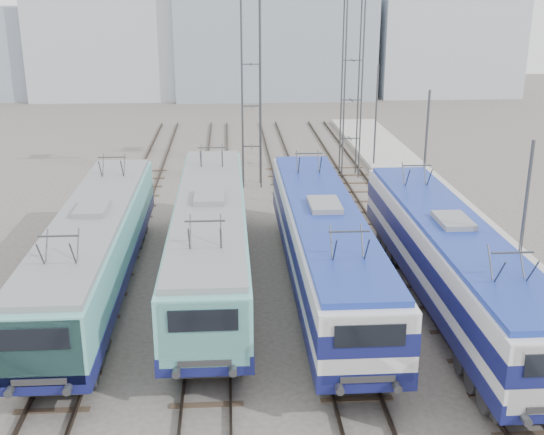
{
  "coord_description": "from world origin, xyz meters",
  "views": [
    {
      "loc": [
        -1.44,
        -19.45,
        11.65
      ],
      "look_at": [
        0.28,
        7.0,
        2.82
      ],
      "focal_mm": 45.0,
      "sensor_mm": 36.0,
      "label": 1
    }
  ],
  "objects_px": {
    "mast_rear": "(376,117)",
    "mast_mid": "(425,159)",
    "catenary_tower_east": "(352,74)",
    "mast_front": "(521,240)",
    "locomotive_center_left": "(210,235)",
    "locomotive_far_right": "(452,258)",
    "locomotive_center_right": "(324,242)",
    "safety_cone": "(540,351)",
    "locomotive_far_left": "(94,247)",
    "catenary_tower_west": "(251,79)"
  },
  "relations": [
    {
      "from": "locomotive_center_right",
      "to": "locomotive_far_right",
      "type": "relative_size",
      "value": 1.03
    },
    {
      "from": "catenary_tower_east",
      "to": "mast_front",
      "type": "height_order",
      "value": "catenary_tower_east"
    },
    {
      "from": "mast_mid",
      "to": "mast_rear",
      "type": "xyz_separation_m",
      "value": [
        0.0,
        12.0,
        0.0
      ]
    },
    {
      "from": "locomotive_center_left",
      "to": "catenary_tower_east",
      "type": "height_order",
      "value": "catenary_tower_east"
    },
    {
      "from": "catenary_tower_west",
      "to": "mast_mid",
      "type": "relative_size",
      "value": 1.71
    },
    {
      "from": "locomotive_far_right",
      "to": "mast_front",
      "type": "bearing_deg",
      "value": -39.94
    },
    {
      "from": "locomotive_center_right",
      "to": "mast_rear",
      "type": "distance_m",
      "value": 21.53
    },
    {
      "from": "mast_rear",
      "to": "safety_cone",
      "type": "bearing_deg",
      "value": -90.19
    },
    {
      "from": "safety_cone",
      "to": "mast_front",
      "type": "bearing_deg",
      "value": 87.95
    },
    {
      "from": "locomotive_center_right",
      "to": "catenary_tower_west",
      "type": "bearing_deg",
      "value": 97.75
    },
    {
      "from": "mast_mid",
      "to": "mast_rear",
      "type": "distance_m",
      "value": 12.0
    },
    {
      "from": "locomotive_center_right",
      "to": "mast_mid",
      "type": "distance_m",
      "value": 10.71
    },
    {
      "from": "locomotive_far_left",
      "to": "locomotive_far_right",
      "type": "distance_m",
      "value": 13.68
    },
    {
      "from": "locomotive_far_right",
      "to": "mast_front",
      "type": "relative_size",
      "value": 2.49
    },
    {
      "from": "locomotive_far_left",
      "to": "mast_mid",
      "type": "xyz_separation_m",
      "value": [
        15.35,
        8.26,
        1.31
      ]
    },
    {
      "from": "locomotive_center_right",
      "to": "mast_mid",
      "type": "xyz_separation_m",
      "value": [
        6.35,
        8.54,
        1.21
      ]
    },
    {
      "from": "locomotive_center_right",
      "to": "mast_front",
      "type": "xyz_separation_m",
      "value": [
        6.35,
        -3.46,
        1.21
      ]
    },
    {
      "from": "locomotive_center_right",
      "to": "catenary_tower_east",
      "type": "distance_m",
      "value": 19.51
    },
    {
      "from": "locomotive_far_right",
      "to": "mast_mid",
      "type": "xyz_separation_m",
      "value": [
        1.85,
        10.45,
        1.27
      ]
    },
    {
      "from": "locomotive_far_left",
      "to": "catenary_tower_east",
      "type": "height_order",
      "value": "catenary_tower_east"
    },
    {
      "from": "catenary_tower_east",
      "to": "safety_cone",
      "type": "distance_m",
      "value": 25.34
    },
    {
      "from": "locomotive_center_left",
      "to": "locomotive_far_right",
      "type": "bearing_deg",
      "value": -18.96
    },
    {
      "from": "locomotive_far_right",
      "to": "mast_rear",
      "type": "height_order",
      "value": "mast_rear"
    },
    {
      "from": "locomotive_far_right",
      "to": "safety_cone",
      "type": "bearing_deg",
      "value": -66.61
    },
    {
      "from": "mast_mid",
      "to": "locomotive_far_left",
      "type": "bearing_deg",
      "value": -151.71
    },
    {
      "from": "mast_rear",
      "to": "catenary_tower_east",
      "type": "bearing_deg",
      "value": -136.4
    },
    {
      "from": "locomotive_center_right",
      "to": "mast_front",
      "type": "relative_size",
      "value": 2.56
    },
    {
      "from": "mast_rear",
      "to": "mast_mid",
      "type": "bearing_deg",
      "value": -90.0
    },
    {
      "from": "locomotive_far_left",
      "to": "safety_cone",
      "type": "distance_m",
      "value": 16.57
    },
    {
      "from": "locomotive_far_right",
      "to": "catenary_tower_east",
      "type": "distance_m",
      "value": 20.92
    },
    {
      "from": "locomotive_center_right",
      "to": "catenary_tower_east",
      "type": "xyz_separation_m",
      "value": [
        4.25,
        18.54,
        4.35
      ]
    },
    {
      "from": "locomotive_center_left",
      "to": "catenary_tower_east",
      "type": "xyz_separation_m",
      "value": [
        8.75,
        17.36,
        4.39
      ]
    },
    {
      "from": "locomotive_far_left",
      "to": "catenary_tower_east",
      "type": "distance_m",
      "value": 23.0
    },
    {
      "from": "locomotive_far_left",
      "to": "mast_rear",
      "type": "height_order",
      "value": "mast_rear"
    },
    {
      "from": "mast_rear",
      "to": "safety_cone",
      "type": "xyz_separation_m",
      "value": [
        -0.09,
        -26.52,
        -2.91
      ]
    },
    {
      "from": "locomotive_far_right",
      "to": "mast_front",
      "type": "distance_m",
      "value": 2.73
    },
    {
      "from": "locomotive_center_left",
      "to": "mast_front",
      "type": "relative_size",
      "value": 2.59
    },
    {
      "from": "locomotive_center_left",
      "to": "mast_rear",
      "type": "relative_size",
      "value": 2.59
    },
    {
      "from": "mast_mid",
      "to": "safety_cone",
      "type": "height_order",
      "value": "mast_mid"
    },
    {
      "from": "locomotive_center_left",
      "to": "mast_mid",
      "type": "height_order",
      "value": "mast_mid"
    },
    {
      "from": "catenary_tower_east",
      "to": "mast_rear",
      "type": "xyz_separation_m",
      "value": [
        2.1,
        2.0,
        -3.14
      ]
    },
    {
      "from": "locomotive_far_right",
      "to": "locomotive_center_right",
      "type": "bearing_deg",
      "value": 156.96
    },
    {
      "from": "mast_front",
      "to": "safety_cone",
      "type": "relative_size",
      "value": 12.26
    },
    {
      "from": "mast_mid",
      "to": "locomotive_center_right",
      "type": "bearing_deg",
      "value": -126.64
    },
    {
      "from": "locomotive_far_right",
      "to": "locomotive_far_left",
      "type": "bearing_deg",
      "value": 170.79
    },
    {
      "from": "catenary_tower_west",
      "to": "mast_mid",
      "type": "distance_m",
      "value": 12.16
    },
    {
      "from": "catenary_tower_east",
      "to": "mast_front",
      "type": "xyz_separation_m",
      "value": [
        2.1,
        -22.0,
        -3.14
      ]
    },
    {
      "from": "safety_cone",
      "to": "locomotive_center_left",
      "type": "bearing_deg",
      "value": 146.36
    },
    {
      "from": "locomotive_far_left",
      "to": "catenary_tower_east",
      "type": "bearing_deg",
      "value": 54.04
    },
    {
      "from": "catenary_tower_east",
      "to": "safety_cone",
      "type": "height_order",
      "value": "catenary_tower_east"
    }
  ]
}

